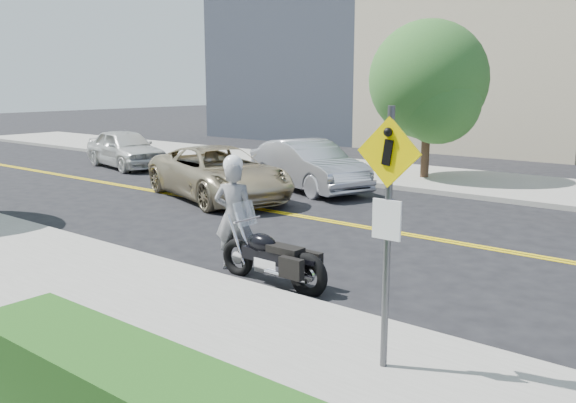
{
  "coord_description": "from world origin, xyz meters",
  "views": [
    {
      "loc": [
        7.47,
        -12.14,
        3.4
      ],
      "look_at": [
        0.46,
        -3.42,
        1.2
      ],
      "focal_mm": 38.0,
      "sensor_mm": 36.0,
      "label": 1
    }
  ],
  "objects_px": {
    "motorcyclist": "(234,213)",
    "parked_car_white": "(125,148)",
    "parked_car_silver": "(308,165)",
    "suv": "(219,173)",
    "pedestrian_sign": "(388,214)",
    "motorcycle": "(272,246)"
  },
  "relations": [
    {
      "from": "pedestrian_sign",
      "to": "parked_car_white",
      "type": "relative_size",
      "value": 0.67
    },
    {
      "from": "motorcyclist",
      "to": "suv",
      "type": "relative_size",
      "value": 0.38
    },
    {
      "from": "pedestrian_sign",
      "to": "suv",
      "type": "height_order",
      "value": "pedestrian_sign"
    },
    {
      "from": "motorcyclist",
      "to": "parked_car_silver",
      "type": "xyz_separation_m",
      "value": [
        -3.99,
        7.56,
        -0.27
      ]
    },
    {
      "from": "parked_car_silver",
      "to": "pedestrian_sign",
      "type": "bearing_deg",
      "value": -119.66
    },
    {
      "from": "motorcyclist",
      "to": "suv",
      "type": "distance_m",
      "value": 7.0
    },
    {
      "from": "motorcyclist",
      "to": "suv",
      "type": "bearing_deg",
      "value": -70.5
    },
    {
      "from": "motorcycle",
      "to": "motorcyclist",
      "type": "bearing_deg",
      "value": 169.58
    },
    {
      "from": "pedestrian_sign",
      "to": "parked_car_white",
      "type": "xyz_separation_m",
      "value": [
        -17.16,
        9.13,
        -1.19
      ]
    },
    {
      "from": "suv",
      "to": "parked_car_silver",
      "type": "bearing_deg",
      "value": -4.19
    },
    {
      "from": "motorcyclist",
      "to": "parked_car_white",
      "type": "height_order",
      "value": "motorcyclist"
    },
    {
      "from": "motorcycle",
      "to": "parked_car_white",
      "type": "relative_size",
      "value": 0.49
    },
    {
      "from": "parked_car_white",
      "to": "parked_car_silver",
      "type": "distance_m",
      "value": 8.89
    },
    {
      "from": "motorcyclist",
      "to": "parked_car_silver",
      "type": "bearing_deg",
      "value": -90.14
    },
    {
      "from": "suv",
      "to": "parked_car_white",
      "type": "relative_size",
      "value": 1.23
    },
    {
      "from": "pedestrian_sign",
      "to": "parked_car_silver",
      "type": "distance_m",
      "value": 12.7
    },
    {
      "from": "parked_car_white",
      "to": "pedestrian_sign",
      "type": "bearing_deg",
      "value": -105.98
    },
    {
      "from": "pedestrian_sign",
      "to": "motorcyclist",
      "type": "bearing_deg",
      "value": 154.99
    },
    {
      "from": "motorcyclist",
      "to": "motorcycle",
      "type": "xyz_separation_m",
      "value": [
        1.1,
        -0.23,
        -0.38
      ]
    },
    {
      "from": "parked_car_white",
      "to": "parked_car_silver",
      "type": "height_order",
      "value": "parked_car_silver"
    },
    {
      "from": "parked_car_white",
      "to": "suv",
      "type": "bearing_deg",
      "value": -95.25
    },
    {
      "from": "motorcyclist",
      "to": "parked_car_white",
      "type": "bearing_deg",
      "value": -56.96
    }
  ]
}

